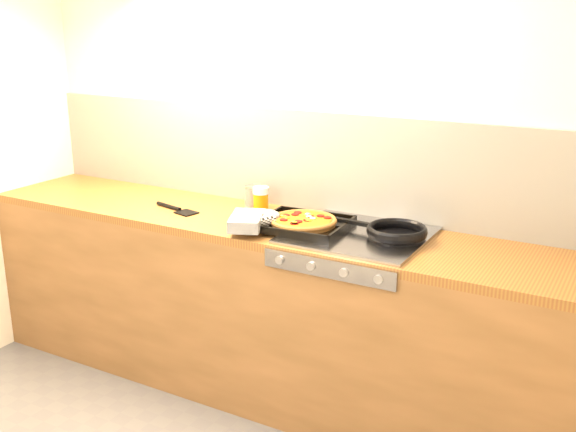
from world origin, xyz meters
The scene contains 9 objects.
room_shell centered at (0.00, 1.39, 1.15)m, with size 3.20×3.20×3.20m.
counter_run centered at (0.00, 1.10, 0.45)m, with size 3.20×0.62×0.90m.
stovetop centered at (0.45, 1.10, 0.91)m, with size 0.60×0.56×0.02m, color #98979D.
pizza_on_tray centered at (0.13, 1.03, 0.94)m, with size 0.53×0.48×0.07m.
frying_pan centered at (0.61, 1.13, 0.94)m, with size 0.45×0.29×0.04m.
tomato_can centered at (-0.21, 1.26, 0.96)m, with size 0.09×0.09×0.12m.
juice_glass centered at (-0.13, 1.21, 0.97)m, with size 0.10×0.10×0.13m.
wooden_spoon centered at (0.22, 1.25, 0.91)m, with size 0.30×0.04×0.02m.
black_spatula centered at (-0.53, 1.04, 0.91)m, with size 0.29×0.12×0.02m.
Camera 1 is at (1.57, -1.55, 1.85)m, focal length 42.00 mm.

